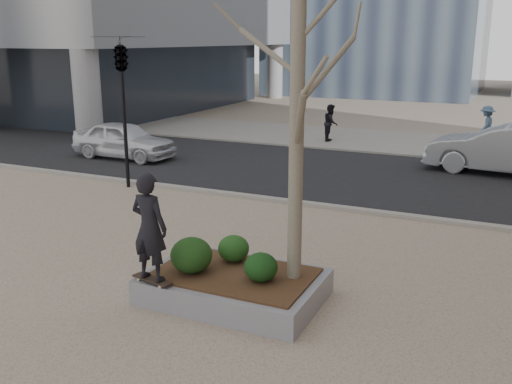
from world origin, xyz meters
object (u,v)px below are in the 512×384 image
at_px(skateboard, 152,281).
at_px(police_car, 124,140).
at_px(planter, 234,287).
at_px(skateboarder, 149,227).

distance_m(skateboard, police_car, 12.90).
xyz_separation_m(planter, skateboard, (-1.10, -0.88, 0.26)).
bearing_deg(skateboarder, police_car, -46.59).
height_order(skateboard, skateboarder, skateboarder).
relative_size(skateboard, police_car, 0.19).
bearing_deg(police_car, skateboard, -139.35).
relative_size(planter, police_car, 0.74).
height_order(skateboard, police_car, police_car).
xyz_separation_m(skateboard, skateboarder, (0.00, 0.00, 0.95)).
bearing_deg(skateboard, skateboarder, 0.00).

